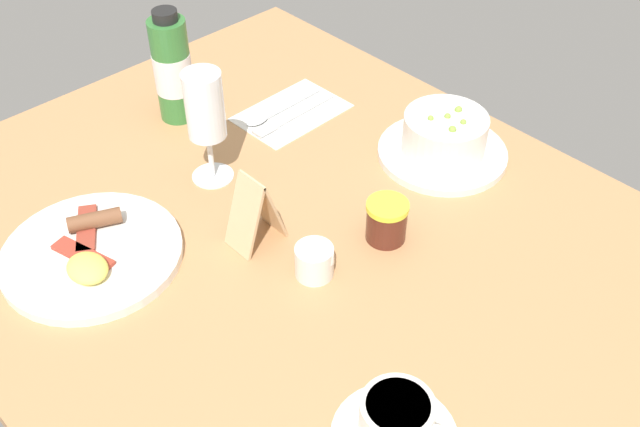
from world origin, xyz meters
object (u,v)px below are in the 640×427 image
object	(u,v)px
porridge_bowl	(445,139)
jam_jar	(387,221)
creamer_jug	(315,261)
breakfast_plate	(92,254)
cutlery_setting	(289,112)
wine_glass	(205,111)
sauce_bottle_green	(173,69)
coffee_cup	(397,424)
menu_card	(254,210)

from	to	relation	value
porridge_bowl	jam_jar	distance (cm)	20.36
creamer_jug	breakfast_plate	world-z (taller)	creamer_jug
cutlery_setting	porridge_bowl	bearing A→B (deg)	-159.45
wine_glass	jam_jar	xyz separation A→B (cm)	(-26.38, -8.86, -8.56)
breakfast_plate	jam_jar	bearing A→B (deg)	-127.34
porridge_bowl	sauce_bottle_green	size ratio (longest dim) A/B	1.06
coffee_cup	menu_card	world-z (taller)	menu_card
wine_glass	coffee_cup	bearing A→B (deg)	165.04
coffee_cup	wine_glass	size ratio (longest dim) A/B	0.77
cutlery_setting	creamer_jug	world-z (taller)	creamer_jug
cutlery_setting	wine_glass	bearing A→B (deg)	103.22
cutlery_setting	sauce_bottle_green	distance (cm)	19.75
cutlery_setting	menu_card	xyz separation A→B (cm)	(-19.21, 22.94, 4.90)
cutlery_setting	jam_jar	bearing A→B (deg)	161.80
creamer_jug	sauce_bottle_green	world-z (taller)	sauce_bottle_green
porridge_bowl	coffee_cup	bearing A→B (deg)	123.86
cutlery_setting	sauce_bottle_green	bearing A→B (deg)	47.96
wine_glass	creamer_jug	bearing A→B (deg)	173.99
menu_card	jam_jar	bearing A→B (deg)	-132.28
sauce_bottle_green	cutlery_setting	bearing A→B (deg)	-132.04
jam_jar	menu_card	world-z (taller)	menu_card
cutlery_setting	menu_card	bearing A→B (deg)	129.94
creamer_jug	menu_card	size ratio (longest dim) A/B	0.57
sauce_bottle_green	porridge_bowl	bearing A→B (deg)	-148.43
wine_glass	sauce_bottle_green	size ratio (longest dim) A/B	0.94
creamer_jug	breakfast_plate	distance (cm)	29.15
jam_jar	menu_card	distance (cm)	17.43
wine_glass	breakfast_plate	xyz separation A→B (cm)	(-2.95, 21.85, -10.61)
cutlery_setting	breakfast_plate	size ratio (longest dim) A/B	0.76
breakfast_plate	sauce_bottle_green	bearing A→B (deg)	-54.84
creamer_jug	cutlery_setting	bearing A→B (deg)	-36.45
porridge_bowl	cutlery_setting	world-z (taller)	porridge_bowl
breakfast_plate	porridge_bowl	bearing A→B (deg)	-109.08
cutlery_setting	menu_card	size ratio (longest dim) A/B	1.70
cutlery_setting	creamer_jug	distance (cm)	36.44
porridge_bowl	menu_card	xyz separation A→B (cm)	(5.55, 32.22, 1.76)
cutlery_setting	coffee_cup	bearing A→B (deg)	148.71
porridge_bowl	cutlery_setting	size ratio (longest dim) A/B	1.10
creamer_jug	jam_jar	bearing A→B (deg)	-97.82
cutlery_setting	menu_card	distance (cm)	30.32
coffee_cup	jam_jar	xyz separation A→B (cm)	(21.48, -21.65, 0.27)
wine_glass	menu_card	xyz separation A→B (cm)	(-14.74, 3.93, -6.38)
breakfast_plate	wine_glass	bearing A→B (deg)	-82.32
porridge_bowl	jam_jar	world-z (taller)	porridge_bowl
jam_jar	wine_glass	bearing A→B (deg)	18.58
breakfast_plate	menu_card	size ratio (longest dim) A/B	2.24
cutlery_setting	coffee_cup	world-z (taller)	coffee_cup
menu_card	breakfast_plate	bearing A→B (deg)	56.64
breakfast_plate	creamer_jug	bearing A→B (deg)	-138.64
creamer_jug	sauce_bottle_green	bearing A→B (deg)	-11.40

